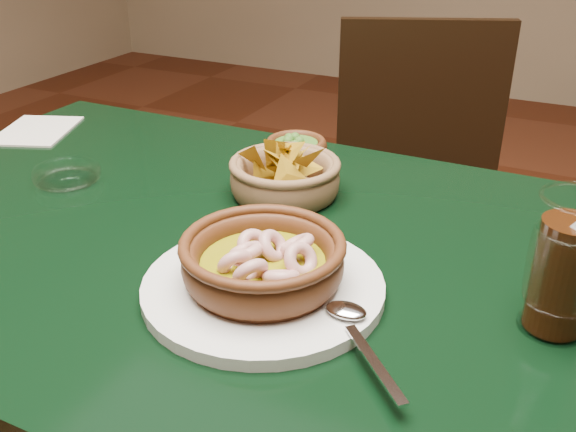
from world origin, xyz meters
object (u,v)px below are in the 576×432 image
at_px(dining_chair, 420,205).
at_px(dining_table, 210,286).
at_px(chip_basket, 285,177).
at_px(cola_drink, 564,267).
at_px(shrimp_plate, 264,268).

bearing_deg(dining_chair, dining_table, -101.17).
height_order(chip_basket, cola_drink, cola_drink).
bearing_deg(shrimp_plate, chip_basket, 111.07).
height_order(dining_table, shrimp_plate, shrimp_plate).
xyz_separation_m(dining_chair, chip_basket, (-0.09, -0.55, 0.28)).
xyz_separation_m(shrimp_plate, chip_basket, (-0.10, 0.26, -0.00)).
xyz_separation_m(dining_table, cola_drink, (0.47, -0.03, 0.18)).
height_order(shrimp_plate, cola_drink, cola_drink).
bearing_deg(shrimp_plate, dining_chair, 90.89).
bearing_deg(dining_table, dining_chair, 78.83).
xyz_separation_m(dining_table, dining_chair, (0.14, 0.70, -0.14)).
height_order(dining_chair, chip_basket, dining_chair).
bearing_deg(shrimp_plate, dining_table, 144.14).
height_order(dining_table, dining_chair, dining_chair).
relative_size(shrimp_plate, cola_drink, 1.99).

